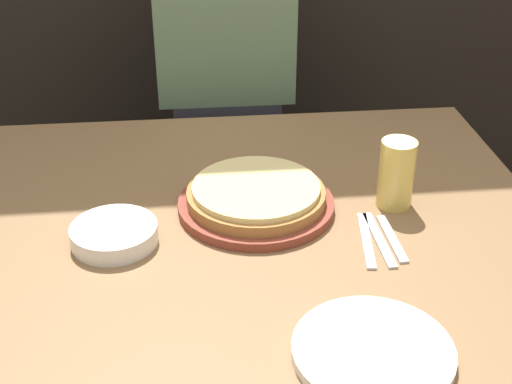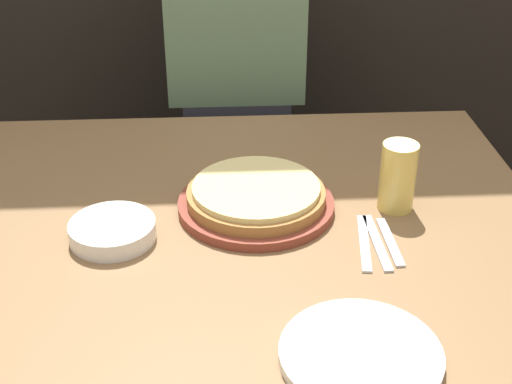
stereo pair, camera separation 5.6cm
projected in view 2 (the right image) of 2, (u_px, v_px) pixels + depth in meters
dining_table at (246, 373)px, 1.60m from camera, size 1.23×1.08×0.78m
pizza_on_board at (256, 198)px, 1.45m from camera, size 0.32×0.32×0.06m
beer_glass at (398, 174)px, 1.43m from camera, size 0.07×0.07×0.14m
dinner_plate at (361, 355)px, 1.08m from camera, size 0.25×0.25×0.02m
side_bowl at (113, 231)px, 1.36m from camera, size 0.17×0.17×0.04m
fork at (364, 243)px, 1.36m from camera, size 0.04×0.19×0.00m
dinner_knife at (377, 242)px, 1.36m from camera, size 0.02×0.19×0.00m
spoon at (390, 242)px, 1.36m from camera, size 0.02×0.16×0.00m
diner_person at (236, 118)px, 2.11m from camera, size 0.38×0.20×1.37m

